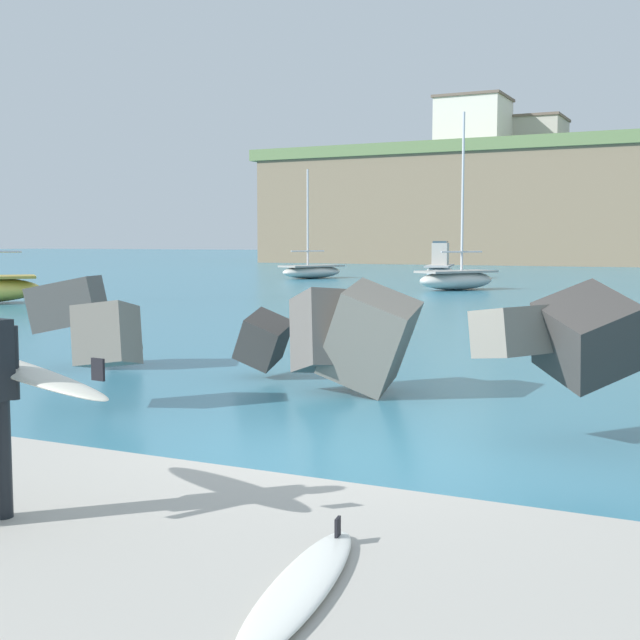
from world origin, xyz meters
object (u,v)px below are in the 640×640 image
object	(u,v)px
station_building_central	(473,125)
station_building_annex	(467,145)
spare_surfboard	(301,587)
boat_mid_centre	(456,278)
boat_near_centre	(440,267)
station_building_west	(536,137)
boat_near_left	(312,271)

from	to	relation	value
station_building_central	station_building_annex	xyz separation A→B (m)	(-3.35, 9.14, -1.16)
spare_surfboard	station_building_annex	world-z (taller)	station_building_annex
spare_surfboard	boat_mid_centre	world-z (taller)	boat_mid_centre
spare_surfboard	boat_near_centre	world-z (taller)	boat_near_centre
spare_surfboard	boat_near_centre	bearing A→B (deg)	107.25
boat_mid_centre	station_building_central	distance (m)	60.56
spare_surfboard	station_building_annex	xyz separation A→B (m)	(-28.90, 100.92, 13.97)
boat_mid_centre	boat_near_centre	bearing A→B (deg)	111.93
spare_surfboard	station_building_central	xyz separation A→B (m)	(-25.56, 91.78, 15.13)
station_building_central	boat_near_centre	bearing A→B (deg)	-76.21
station_building_west	station_building_annex	size ratio (longest dim) A/B	0.96
station_building_central	station_building_annex	distance (m)	9.80
boat_mid_centre	station_building_central	bearing A→B (deg)	105.48
spare_surfboard	station_building_west	world-z (taller)	station_building_west
spare_surfboard	station_building_west	xyz separation A→B (m)	(-19.96, 98.79, 14.27)
boat_near_left	station_building_annex	xyz separation A→B (m)	(-7.05, 57.33, 13.77)
boat_mid_centre	station_building_west	xyz separation A→B (m)	(-10.07, 63.59, 13.99)
boat_near_centre	spare_surfboard	bearing A→B (deg)	-72.75
boat_near_left	station_building_west	size ratio (longest dim) A/B	0.87
boat_near_left	station_building_west	world-z (taller)	station_building_west
station_building_west	boat_mid_centre	bearing A→B (deg)	-81.00
boat_mid_centre	station_building_annex	distance (m)	69.77
station_building_west	boat_near_centre	bearing A→B (deg)	-83.97
station_building_west	station_building_annex	xyz separation A→B (m)	(-8.94, 2.13, -0.29)
station_building_annex	station_building_central	bearing A→B (deg)	-69.88
boat_near_left	boat_mid_centre	bearing A→B (deg)	-35.05
boat_near_left	boat_near_centre	distance (m)	7.96
spare_surfboard	station_building_central	world-z (taller)	station_building_central
station_building_west	station_building_annex	distance (m)	9.20
boat_near_centre	boat_mid_centre	size ratio (longest dim) A/B	0.65
spare_surfboard	boat_near_left	bearing A→B (deg)	116.62
spare_surfboard	boat_near_centre	size ratio (longest dim) A/B	0.38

